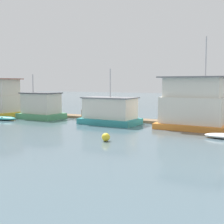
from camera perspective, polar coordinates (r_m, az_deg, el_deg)
name	(u,v)px	position (r m, az deg, el deg)	size (l,w,h in m)	color
ground_plane	(117,124)	(34.62, 0.83, -2.17)	(200.00, 200.00, 0.00)	#475B66
dock_walkway	(129,120)	(37.20, 3.08, -1.42)	(51.00, 1.87, 0.30)	brown
houseboat_green	(41,107)	(40.53, -12.82, 0.95)	(5.35, 3.70, 5.62)	#4C9360
houseboat_teal	(110,112)	(34.30, -0.40, 0.08)	(6.34, 3.77, 6.05)	teal
houseboat_orange	(193,106)	(31.51, 14.54, 1.15)	(6.83, 4.03, 8.90)	orange
dinghy_teal	(5,118)	(40.13, -18.97, -1.09)	(3.21, 1.70, 0.47)	teal
mooring_post_near_right	(82,114)	(39.21, -5.44, -0.42)	(0.24, 0.24, 1.21)	#846B4C
mooring_post_near_left	(95,113)	(38.15, -3.19, -0.21)	(0.30, 0.30, 1.68)	#846B4C
buoy_yellow	(106,137)	(24.31, -1.13, -4.62)	(0.65, 0.65, 0.65)	yellow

